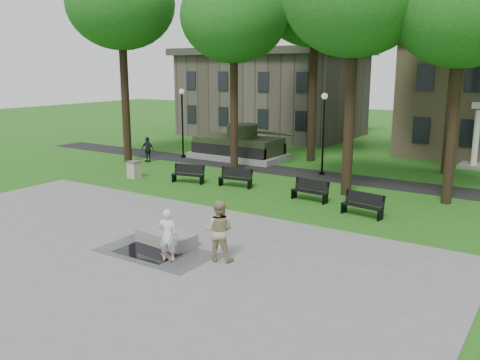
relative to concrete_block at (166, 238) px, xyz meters
The scene contains 22 objects.
ground 2.07m from the concrete_block, 115.75° to the left, with size 120.00×120.00×0.00m, color #265113.
plaza 3.28m from the concrete_block, 105.79° to the right, with size 22.00×16.00×0.02m, color gray.
footpath 13.88m from the concrete_block, 93.68° to the left, with size 44.00×2.60×0.01m, color black.
building_left 30.92m from the concrete_block, 112.76° to the left, with size 15.00×10.00×7.20m, color #4C443D.
tree_0 19.48m from the concrete_block, 139.92° to the left, with size 6.80×6.80×12.97m.
tree_1 16.04m from the concrete_block, 113.59° to the left, with size 6.20×6.20×11.63m.
tree_3 15.78m from the concrete_block, 57.93° to the left, with size 6.00×6.00×11.19m.
tree_5 21.37m from the concrete_block, 73.00° to the left, with size 6.40×6.40×12.44m.
lamp_left 18.04m from the concrete_block, 127.59° to the left, with size 0.36×0.36×4.73m.
lamp_mid 14.38m from the concrete_block, 91.58° to the left, with size 0.36×0.36×4.73m.
tank_monument 17.48m from the concrete_block, 114.88° to the left, with size 7.45×3.40×2.40m.
puddle 1.06m from the concrete_block, 88.11° to the right, with size 2.20×1.20×0.00m, color black.
concrete_block is the anchor object (origin of this frame).
skateboard 1.44m from the concrete_block, 46.41° to the right, with size 0.78×0.20×0.07m, color brown.
skateboarder 1.75m from the concrete_block, 46.15° to the right, with size 0.63×0.42×1.74m, color silver.
friend_watching 2.60m from the concrete_block, ahead, with size 0.98×0.76×2.01m, color tan.
pedestrian_walker 16.53m from the concrete_block, 135.55° to the left, with size 0.98×0.41×1.67m, color #21232C.
park_bench_0 9.88m from the concrete_block, 124.23° to the left, with size 1.85×0.87×1.00m.
park_bench_1 9.24m from the concrete_block, 108.11° to the left, with size 1.84×0.75×1.00m.
park_bench_2 8.50m from the concrete_block, 78.93° to the left, with size 1.84×0.70×1.00m.
park_bench_3 8.59m from the concrete_block, 57.73° to the left, with size 1.85×0.78×1.00m.
trash_bin 11.67m from the concrete_block, 140.20° to the left, with size 0.68×0.68×0.96m.
Camera 1 is at (12.47, -14.73, 6.17)m, focal length 38.00 mm.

